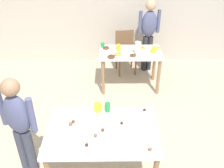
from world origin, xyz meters
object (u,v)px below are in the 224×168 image
Objects in this scene: soda_can at (108,107)px; dining_table_far at (130,58)px; person_adult_far at (149,30)px; dining_table_near at (102,136)px; person_girl_near at (19,124)px; chair_far_table at (125,49)px; pitcher_far at (138,48)px; mixing_bowl at (139,125)px.

dining_table_far is at bearing 76.48° from soda_can.
soda_can is (-0.83, -2.42, -0.09)m from person_adult_far.
person_adult_far is at bearing 72.10° from dining_table_near.
person_girl_near is 1.03m from soda_can.
person_girl_near is at bearing 179.25° from dining_table_near.
chair_far_table is 0.86m from pitcher_far.
person_adult_far is at bearing 69.27° from pitcher_far.
chair_far_table is 3.86× the size of pitcher_far.
dining_table_near is 2.91m from person_adult_far.
pitcher_far is (1.50, 1.95, 0.02)m from person_girl_near.
pitcher_far is at bearing -40.31° from dining_table_far.
person_adult_far is at bearing 80.08° from mixing_bowl.
person_girl_near reaches higher than soda_can.
chair_far_table is 0.58× the size of person_adult_far.
dining_table_near is at bearing -98.90° from chair_far_table.
person_adult_far reaches higher than chair_far_table.
soda_can is at bearing -108.01° from pitcher_far.
dining_table_far is 5.39× the size of mixing_bowl.
person_adult_far is at bearing 56.67° from person_girl_near.
dining_table_near is 5.63× the size of pitcher_far.
dining_table_near is 1.12× the size of dining_table_far.
pitcher_far is (0.53, 1.63, 0.05)m from soda_can.
person_girl_near is 6.79× the size of mixing_bowl.
person_girl_near is at bearing -123.33° from person_adult_far.
chair_far_table is (-0.05, 0.67, -0.13)m from dining_table_far.
person_adult_far reaches higher than person_girl_near.
mixing_bowl is (1.33, 0.03, -0.06)m from person_girl_near.
person_girl_near is at bearing -116.27° from chair_far_table.
person_girl_near reaches higher than mixing_bowl.
mixing_bowl is 0.46m from soda_can.
person_adult_far is at bearing 3.20° from chair_far_table.
pitcher_far reaches higher than dining_table_far.
chair_far_table is at bearing 81.10° from dining_table_near.
person_girl_near is 1.33m from mixing_bowl.
soda_can is at bearing 79.61° from dining_table_near.
dining_table_near is 0.44m from mixing_bowl.
dining_table_far is 0.85m from person_adult_far.
person_adult_far is (0.89, 2.75, 0.24)m from dining_table_near.
pitcher_far reaches higher than chair_far_table.
person_girl_near is 0.94× the size of person_adult_far.
dining_table_far is at bearing -85.77° from chair_far_table.
person_girl_near reaches higher than chair_far_table.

